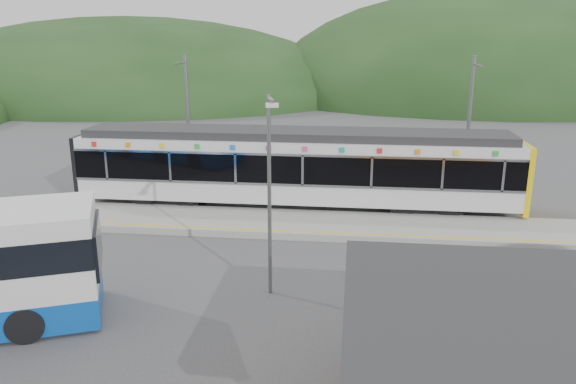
# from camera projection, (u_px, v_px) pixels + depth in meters

# --- Properties ---
(ground) EXTENTS (120.00, 120.00, 0.00)m
(ground) POSITION_uv_depth(u_px,v_px,m) (310.00, 258.00, 20.80)
(ground) COLOR #4C4C4F
(ground) RESTS_ON ground
(hills) EXTENTS (146.00, 149.00, 26.00)m
(hills) POSITION_uv_depth(u_px,v_px,m) (457.00, 219.00, 25.14)
(hills) COLOR #1E3D19
(hills) RESTS_ON ground
(platform) EXTENTS (26.00, 3.20, 0.30)m
(platform) POSITION_uv_depth(u_px,v_px,m) (316.00, 225.00, 23.90)
(platform) COLOR #9E9E99
(platform) RESTS_ON ground
(yellow_line) EXTENTS (26.00, 0.10, 0.01)m
(yellow_line) POSITION_uv_depth(u_px,v_px,m) (314.00, 232.00, 22.62)
(yellow_line) COLOR yellow
(yellow_line) RESTS_ON platform
(train) EXTENTS (20.44, 3.01, 3.74)m
(train) POSITION_uv_depth(u_px,v_px,m) (295.00, 166.00, 26.09)
(train) COLOR black
(train) RESTS_ON ground
(catenary_mast_west) EXTENTS (0.18, 1.80, 7.00)m
(catenary_mast_west) POSITION_uv_depth(u_px,v_px,m) (188.00, 121.00, 28.76)
(catenary_mast_west) COLOR slate
(catenary_mast_west) RESTS_ON ground
(catenary_mast_east) EXTENTS (0.18, 1.80, 7.00)m
(catenary_mast_east) POSITION_uv_depth(u_px,v_px,m) (469.00, 127.00, 27.17)
(catenary_mast_east) COLOR slate
(catenary_mast_east) RESTS_ON ground
(station_shelter) EXTENTS (9.20, 6.20, 3.00)m
(station_shelter) POSITION_uv_depth(u_px,v_px,m) (575.00, 374.00, 11.09)
(station_shelter) COLOR #8D623D
(station_shelter) RESTS_ON ground
(lamp_post) EXTENTS (0.38, 1.14, 6.32)m
(lamp_post) POSITION_uv_depth(u_px,v_px,m) (269.00, 180.00, 16.89)
(lamp_post) COLOR slate
(lamp_post) RESTS_ON ground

